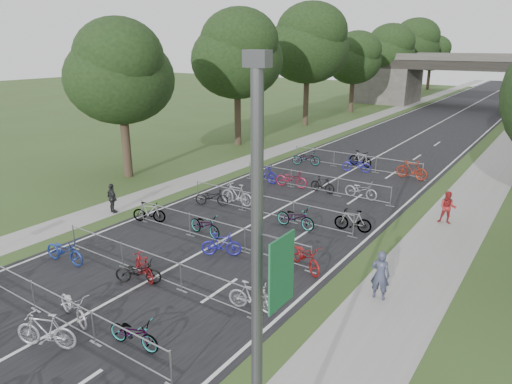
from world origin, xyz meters
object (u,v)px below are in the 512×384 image
(pedestrian_b, at_px, (448,208))
(pedestrian_a, at_px, (380,275))
(overpass_bridge, at_px, (472,81))
(lamppost, at_px, (259,319))
(pedestrian_c, at_px, (112,199))

(pedestrian_b, bearing_deg, pedestrian_a, -99.11)
(overpass_bridge, distance_m, pedestrian_b, 46.58)
(overpass_bridge, relative_size, lamppost, 3.78)
(lamppost, bearing_deg, pedestrian_c, 149.34)
(pedestrian_a, height_order, pedestrian_b, pedestrian_a)
(overpass_bridge, height_order, pedestrian_a, overpass_bridge)
(pedestrian_a, distance_m, pedestrian_b, 8.46)
(overpass_bridge, xyz_separation_m, pedestrian_b, (7.64, -45.87, -2.73))
(overpass_bridge, bearing_deg, pedestrian_a, -82.26)
(overpass_bridge, xyz_separation_m, lamppost, (8.33, -63.00, 0.75))
(pedestrian_b, bearing_deg, overpass_bridge, 92.08)
(pedestrian_b, distance_m, pedestrian_c, 16.58)
(pedestrian_c, bearing_deg, pedestrian_a, -168.74)
(lamppost, height_order, pedestrian_b, lamppost)
(lamppost, bearing_deg, pedestrian_a, 96.25)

